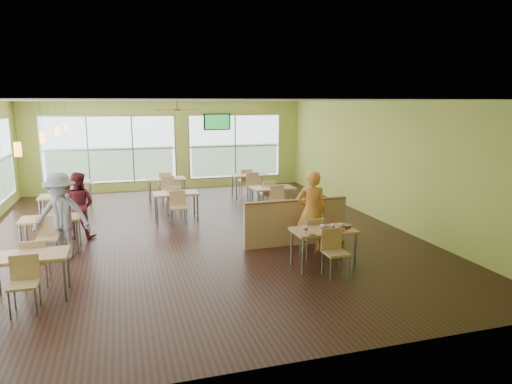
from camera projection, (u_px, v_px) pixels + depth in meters
room at (195, 169)px, 10.90m from camera, size 12.00×12.04×3.20m
window_bays at (86, 162)px, 13.07m from camera, size 9.24×10.24×2.38m
main_table at (323, 235)px, 8.83m from camera, size 1.22×1.52×0.87m
half_wall_divider at (296, 222)px, 10.22m from camera, size 2.40×0.14×1.04m
dining_tables at (147, 197)px, 12.41m from camera, size 6.92×8.72×0.87m
pendant_lights at (50, 134)px, 10.47m from camera, size 0.11×7.31×0.86m
ceiling_fan at (177, 110)px, 13.46m from camera, size 1.25×1.25×0.29m
tv_backwall at (217, 122)px, 16.79m from camera, size 1.00×0.07×0.60m
man_plaid at (311, 211)px, 9.72m from camera, size 0.72×0.55×1.76m
patron_maroon at (78, 205)px, 10.70m from camera, size 0.93×0.82×1.58m
patron_grey at (61, 216)px, 9.27m from camera, size 1.27×0.90×1.78m
cup_blue at (306, 229)px, 8.62m from camera, size 0.09×0.09×0.33m
cup_yellow at (322, 228)px, 8.68m from camera, size 0.09×0.09×0.32m
cup_red_near at (333, 226)px, 8.80m from camera, size 0.08×0.08×0.30m
cup_red_far at (341, 226)px, 8.77m from camera, size 0.09×0.09×0.33m
food_basket at (346, 226)px, 8.95m from camera, size 0.21×0.21×0.05m
ketchup_cup at (346, 229)px, 8.81m from camera, size 0.06×0.06×0.03m
wrapper_left at (312, 234)px, 8.42m from camera, size 0.17×0.16×0.04m
wrapper_mid at (325, 226)px, 8.93m from camera, size 0.25×0.23×0.05m
wrapper_right at (341, 230)px, 8.69m from camera, size 0.19×0.18×0.04m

